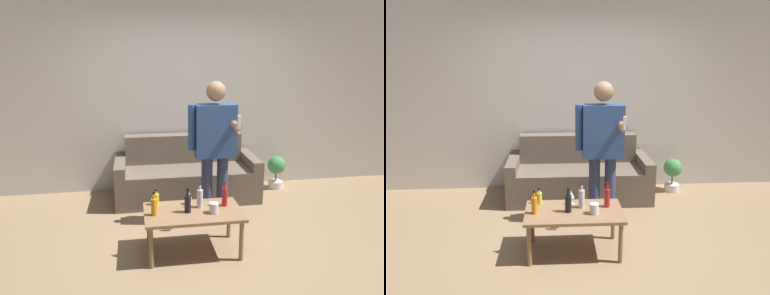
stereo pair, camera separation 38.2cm
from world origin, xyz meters
The scene contains 13 objects.
ground_plane centered at (0.00, 0.00, 0.00)m, with size 16.00×16.00×0.00m, color #997A56.
wall_back centered at (0.00, 1.95, 1.35)m, with size 8.00×0.06×2.70m.
couch centered at (-0.04, 1.53, 0.30)m, with size 1.91×0.82×0.83m.
coffee_table centered at (-0.18, 0.04, 0.39)m, with size 0.96×0.57×0.44m.
bottle_orange centered at (-0.53, 0.25, 0.50)m, with size 0.06×0.06×0.16m.
bottle_green centered at (-0.57, 0.00, 0.53)m, with size 0.06×0.06×0.23m.
bottle_dark centered at (-0.10, 0.12, 0.54)m, with size 0.06×0.06×0.26m.
bottle_yellow centered at (-0.24, 0.02, 0.53)m, with size 0.06×0.06×0.24m.
bottle_red centered at (0.15, 0.12, 0.54)m, with size 0.06×0.06×0.26m.
wine_glass_near centered at (-0.20, 0.21, 0.54)m, with size 0.07×0.07×0.15m.
cup_on_table centered at (0.01, -0.04, 0.49)m, with size 0.09×0.09×0.10m.
person_standing_front centered at (0.17, 0.69, 0.96)m, with size 0.54×0.43×1.65m.
potted_plant centered at (1.31, 1.64, 0.29)m, with size 0.26×0.26×0.48m.
Camera 1 is at (-0.73, -3.32, 1.96)m, focal length 35.00 mm.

